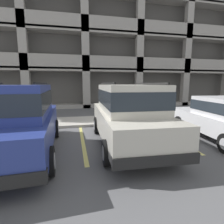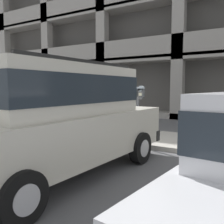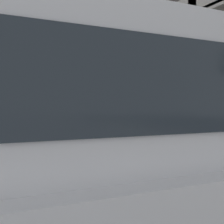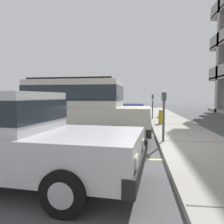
{
  "view_description": "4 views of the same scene",
  "coord_description": "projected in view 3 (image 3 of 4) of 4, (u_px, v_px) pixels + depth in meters",
  "views": [
    {
      "loc": [
        -1.91,
        -7.8,
        2.0
      ],
      "look_at": [
        -0.36,
        -0.78,
        0.84
      ],
      "focal_mm": 28.0,
      "sensor_mm": 36.0,
      "label": 1
    },
    {
      "loc": [
        2.98,
        -5.67,
        1.59
      ],
      "look_at": [
        -0.22,
        -0.49,
        1.0
      ],
      "focal_mm": 40.0,
      "sensor_mm": 36.0,
      "label": 2
    },
    {
      "loc": [
        4.7,
        -3.62,
        1.16
      ],
      "look_at": [
        -0.42,
        -0.94,
        1.02
      ],
      "focal_mm": 40.0,
      "sensor_mm": 36.0,
      "label": 3
    },
    {
      "loc": [
        6.71,
        -0.35,
        1.47
      ],
      "look_at": [
        0.21,
        -1.19,
        1.0
      ],
      "focal_mm": 35.0,
      "sensor_mm": 36.0,
      "label": 4
    }
  ],
  "objects": [
    {
      "name": "dark_hatchback",
      "position": [
        140.0,
        156.0,
        1.71
      ],
      "size": [
        2.14,
        4.62,
        1.54
      ],
      "rotation": [
        0.0,
        0.0,
        -0.09
      ],
      "color": "silver",
      "rests_on": "ground_plane"
    },
    {
      "name": "parking_meter_far",
      "position": [
        77.0,
        107.0,
        11.78
      ],
      "size": [
        0.15,
        0.12,
        1.48
      ],
      "color": "#595B60",
      "rests_on": "sidewalk"
    },
    {
      "name": "silver_suv",
      "position": [
        51.0,
        110.0,
        4.89
      ],
      "size": [
        2.16,
        4.86,
        2.03
      ],
      "rotation": [
        0.0,
        0.0,
        -0.04
      ],
      "color": "beige",
      "rests_on": "ground_plane"
    },
    {
      "name": "red_sedan",
      "position": [
        18.0,
        108.0,
        7.67
      ],
      "size": [
        2.18,
        4.87,
        2.03
      ],
      "rotation": [
        0.0,
        0.0,
        0.05
      ],
      "color": "navy",
      "rests_on": "ground_plane"
    },
    {
      "name": "sidewalk",
      "position": [
        196.0,
        148.0,
        6.47
      ],
      "size": [
        40.0,
        2.2,
        0.12
      ],
      "color": "#ADA89E",
      "rests_on": "ground_plane"
    },
    {
      "name": "fire_hydrant",
      "position": [
        104.0,
        123.0,
        9.83
      ],
      "size": [
        0.3,
        0.3,
        0.7
      ],
      "color": "gold",
      "rests_on": "sidewalk"
    },
    {
      "name": "parking_meter_near",
      "position": [
        169.0,
        102.0,
        5.93
      ],
      "size": [
        0.35,
        0.12,
        1.53
      ],
      "color": "#595B60",
      "rests_on": "sidewalk"
    },
    {
      "name": "ground_plane",
      "position": [
        156.0,
        157.0,
        5.87
      ],
      "size": [
        80.0,
        80.0,
        0.1
      ],
      "color": "#565659"
    },
    {
      "name": "parking_stall_lines",
      "position": [
        148.0,
        183.0,
        3.76
      ],
      "size": [
        13.26,
        4.8,
        0.01
      ],
      "color": "#DBD16B",
      "rests_on": "ground_plane"
    }
  ]
}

